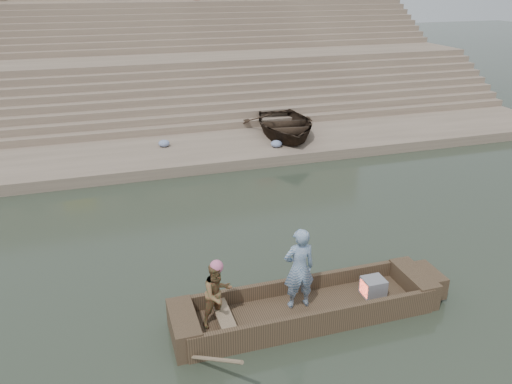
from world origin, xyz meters
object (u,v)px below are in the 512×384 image
main_rowboat (306,312)px  rowing_man (218,294)px  beached_rowboat (284,124)px  television (373,287)px  standing_man (299,269)px

main_rowboat → rowing_man: size_ratio=3.70×
beached_rowboat → main_rowboat: bearing=-100.6°
rowing_man → television: rowing_man is taller
main_rowboat → beached_rowboat: 11.75m
main_rowboat → television: (1.53, -0.00, 0.31)m
television → beached_rowboat: (2.10, 11.15, 0.46)m
standing_man → beached_rowboat: standing_man is taller
standing_man → main_rowboat: bearing=137.7°
television → beached_rowboat: 11.36m
main_rowboat → beached_rowboat: bearing=72.0°
rowing_man → beached_rowboat: (5.48, 11.07, -0.01)m
television → main_rowboat: bearing=180.0°
standing_man → television: (1.67, -0.13, -0.70)m
rowing_man → main_rowboat: bearing=-23.8°
main_rowboat → television: size_ratio=10.87×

